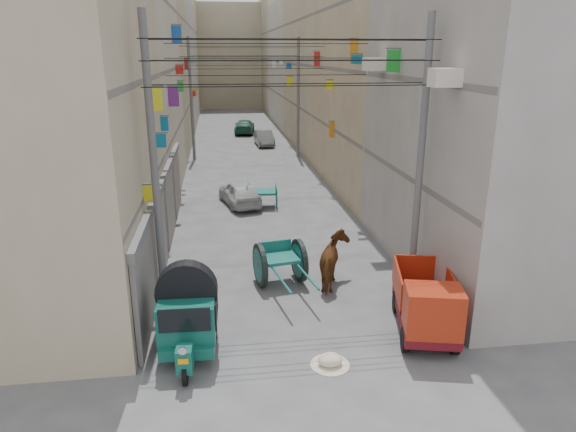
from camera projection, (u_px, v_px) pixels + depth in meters
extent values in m
cube|color=#655F5A|center=(146.00, 185.00, 15.37)|extent=(0.25, 9.80, 0.18)
cube|color=#655F5A|center=(138.00, 82.00, 14.46)|extent=(0.25, 9.80, 0.18)
cube|color=#B0A997|center=(87.00, 74.00, 24.41)|extent=(8.00, 12.00, 12.00)
cube|color=#655F5A|center=(174.00, 132.00, 25.75)|extent=(0.25, 11.76, 0.18)
cube|color=#655F5A|center=(170.00, 70.00, 24.84)|extent=(0.25, 11.76, 0.18)
cube|color=#655F5A|center=(165.00, 3.00, 23.93)|extent=(0.25, 11.76, 0.18)
cube|color=tan|center=(128.00, 53.00, 36.38)|extent=(8.00, 14.00, 14.00)
cube|color=#655F5A|center=(187.00, 106.00, 38.03)|extent=(0.25, 13.72, 0.18)
cube|color=#655F5A|center=(185.00, 64.00, 37.12)|extent=(0.25, 13.72, 0.18)
cube|color=#655F5A|center=(182.00, 20.00, 36.21)|extent=(0.25, 13.72, 0.18)
cube|color=#A09995|center=(152.00, 65.00, 49.93)|extent=(8.00, 14.00, 11.80)
cube|color=#655F5A|center=(194.00, 93.00, 51.25)|extent=(0.25, 13.72, 0.18)
cube|color=#655F5A|center=(193.00, 61.00, 50.34)|extent=(0.25, 13.72, 0.18)
cube|color=#655F5A|center=(191.00, 29.00, 49.42)|extent=(0.25, 13.72, 0.18)
cube|color=tan|center=(164.00, 55.00, 61.94)|extent=(8.00, 12.00, 13.50)
cube|color=#655F5A|center=(198.00, 85.00, 63.52)|extent=(0.25, 11.76, 0.18)
cube|color=#655F5A|center=(197.00, 60.00, 62.61)|extent=(0.25, 11.76, 0.18)
cube|color=#655F5A|center=(196.00, 34.00, 61.70)|extent=(0.25, 11.76, 0.18)
cube|color=#A09995|center=(537.00, 69.00, 15.93)|extent=(8.00, 10.00, 13.00)
cube|color=#655F5A|center=(410.00, 176.00, 16.43)|extent=(0.25, 9.80, 0.18)
cube|color=#655F5A|center=(417.00, 80.00, 15.52)|extent=(0.25, 9.80, 0.18)
cube|color=tan|center=(409.00, 73.00, 26.46)|extent=(8.00, 12.00, 12.00)
cube|color=#655F5A|center=(334.00, 129.00, 26.82)|extent=(0.25, 11.76, 0.18)
cube|color=#655F5A|center=(336.00, 69.00, 25.90)|extent=(0.25, 11.76, 0.18)
cube|color=#655F5A|center=(338.00, 5.00, 24.99)|extent=(0.25, 11.76, 0.18)
cube|color=tan|center=(348.00, 53.00, 38.43)|extent=(8.00, 14.00, 14.00)
cube|color=#655F5A|center=(297.00, 105.00, 39.09)|extent=(0.25, 13.72, 0.18)
cube|color=#655F5A|center=(297.00, 64.00, 38.18)|extent=(0.25, 13.72, 0.18)
cube|color=#655F5A|center=(297.00, 21.00, 37.27)|extent=(0.25, 13.72, 0.18)
cube|color=#B0A997|center=(314.00, 64.00, 51.99)|extent=(8.00, 14.00, 11.80)
cube|color=#655F5A|center=(276.00, 92.00, 52.31)|extent=(0.25, 13.72, 0.18)
cube|color=#655F5A|center=(276.00, 61.00, 51.40)|extent=(0.25, 13.72, 0.18)
cube|color=#655F5A|center=(276.00, 29.00, 50.49)|extent=(0.25, 13.72, 0.18)
cube|color=tan|center=(295.00, 55.00, 64.00)|extent=(8.00, 12.00, 13.50)
cube|color=#655F5A|center=(264.00, 84.00, 64.58)|extent=(0.25, 11.76, 0.18)
cube|color=#655F5A|center=(264.00, 60.00, 63.67)|extent=(0.25, 11.76, 0.18)
cube|color=#655F5A|center=(264.00, 34.00, 62.76)|extent=(0.25, 11.76, 0.18)
cube|color=tan|center=(229.00, 57.00, 69.66)|extent=(22.00, 10.00, 13.00)
cube|color=#4D4D52|center=(145.00, 289.00, 12.95)|extent=(0.12, 3.00, 2.60)
cube|color=#57585A|center=(141.00, 234.00, 12.51)|extent=(0.18, 3.20, 0.25)
cube|color=#4D4D52|center=(160.00, 238.00, 16.44)|extent=(0.12, 3.00, 2.60)
cube|color=#57585A|center=(157.00, 195.00, 16.01)|extent=(0.18, 3.20, 0.25)
cube|color=#4D4D52|center=(169.00, 206.00, 19.94)|extent=(0.12, 3.00, 2.60)
cube|color=#57585A|center=(167.00, 169.00, 19.50)|extent=(0.18, 3.20, 0.25)
cube|color=#4D4D52|center=(176.00, 183.00, 23.52)|extent=(0.12, 3.00, 2.60)
cube|color=#57585A|center=(175.00, 151.00, 23.09)|extent=(0.18, 3.20, 0.25)
cube|color=#174EA3|center=(289.00, 66.00, 40.36)|extent=(0.38, 0.08, 0.41)
cube|color=orange|center=(195.00, 91.00, 47.00)|extent=(0.27, 0.08, 0.71)
cube|color=yellow|center=(152.00, 193.00, 13.88)|extent=(0.44, 0.08, 0.42)
cube|color=#692179|center=(174.00, 97.00, 22.18)|extent=(0.45, 0.08, 0.84)
cube|color=silver|center=(274.00, 64.00, 50.38)|extent=(0.41, 0.08, 0.59)
cube|color=#0D658F|center=(160.00, 141.00, 16.76)|extent=(0.38, 0.08, 0.44)
cube|color=yellow|center=(290.00, 81.00, 40.00)|extent=(0.43, 0.08, 0.72)
cube|color=silver|center=(281.00, 62.00, 45.32)|extent=(0.28, 0.08, 0.44)
cube|color=#174EA3|center=(177.00, 34.00, 25.34)|extent=(0.48, 0.08, 0.84)
cube|color=#AE1F17|center=(194.00, 94.00, 43.65)|extent=(0.31, 0.08, 0.44)
cube|color=yellow|center=(330.00, 85.00, 26.13)|extent=(0.35, 0.08, 0.45)
cube|color=#AE1F17|center=(317.00, 59.00, 29.18)|extent=(0.34, 0.08, 0.79)
cube|color=#0D658F|center=(164.00, 124.00, 18.80)|extent=(0.28, 0.08, 0.52)
cube|color=#AE1F17|center=(187.00, 64.00, 34.88)|extent=(0.28, 0.08, 0.74)
cube|color=orange|center=(332.00, 130.00, 26.31)|extent=(0.26, 0.08, 0.80)
cube|color=orange|center=(394.00, 62.00, 16.63)|extent=(0.34, 0.08, 0.55)
cube|color=yellow|center=(154.00, 99.00, 15.19)|extent=(0.47, 0.08, 0.67)
cube|color=#AE1F17|center=(179.00, 70.00, 26.94)|extent=(0.40, 0.08, 0.47)
cube|color=green|center=(180.00, 87.00, 27.69)|extent=(0.32, 0.08, 0.55)
cube|color=#0D658F|center=(357.00, 59.00, 20.73)|extent=(0.47, 0.08, 0.35)
cube|color=orange|center=(354.00, 51.00, 21.43)|extent=(0.32, 0.08, 0.89)
cube|color=green|center=(393.00, 61.00, 16.53)|extent=(0.44, 0.08, 0.69)
cube|color=silver|center=(140.00, 211.00, 13.55)|extent=(0.10, 3.20, 0.80)
cube|color=yellow|center=(169.00, 150.00, 22.05)|extent=(0.10, 3.20, 0.80)
cube|color=#0D658F|center=(184.00, 117.00, 33.38)|extent=(0.10, 3.20, 0.80)
cube|color=yellow|center=(192.00, 101.00, 44.71)|extent=(0.10, 3.20, 0.80)
cube|color=#AE1F17|center=(433.00, 199.00, 14.59)|extent=(0.10, 3.20, 0.80)
cube|color=green|center=(353.00, 146.00, 23.09)|extent=(0.10, 3.20, 0.80)
cube|color=#0D658F|center=(307.00, 115.00, 34.42)|extent=(0.10, 3.20, 0.80)
cube|color=#0D658F|center=(284.00, 100.00, 45.75)|extent=(0.10, 3.20, 0.80)
cube|color=silver|center=(445.00, 78.00, 12.57)|extent=(0.70, 0.55, 0.45)
cube|color=silver|center=(374.00, 64.00, 18.17)|extent=(0.70, 0.55, 0.45)
cylinder|color=#57585A|center=(155.00, 173.00, 13.31)|extent=(0.20, 0.20, 8.00)
cylinder|color=#57585A|center=(420.00, 165.00, 14.23)|extent=(0.20, 0.20, 8.00)
cylinder|color=#57585A|center=(191.00, 100.00, 34.08)|extent=(0.20, 0.20, 8.00)
cylinder|color=#57585A|center=(298.00, 99.00, 35.00)|extent=(0.20, 0.20, 8.00)
cylinder|color=black|center=(295.00, 86.00, 12.63)|extent=(7.40, 0.02, 0.02)
cylinder|color=black|center=(295.00, 61.00, 12.45)|extent=(7.40, 0.02, 0.02)
cylinder|color=black|center=(295.00, 39.00, 12.30)|extent=(7.40, 0.02, 0.02)
cylinder|color=black|center=(289.00, 84.00, 13.57)|extent=(7.40, 0.02, 0.02)
cylinder|color=black|center=(289.00, 60.00, 13.39)|extent=(7.40, 0.02, 0.02)
cylinder|color=black|center=(289.00, 40.00, 13.24)|extent=(7.40, 0.02, 0.02)
cylinder|color=black|center=(269.00, 75.00, 18.77)|extent=(7.40, 0.02, 0.02)
cylinder|color=black|center=(269.00, 58.00, 18.58)|extent=(7.40, 0.02, 0.02)
cylinder|color=black|center=(268.00, 44.00, 18.43)|extent=(7.40, 0.02, 0.02)
cylinder|color=black|center=(253.00, 69.00, 26.32)|extent=(7.40, 0.02, 0.02)
cylinder|color=black|center=(253.00, 57.00, 26.14)|extent=(7.40, 0.02, 0.02)
cylinder|color=black|center=(253.00, 46.00, 25.98)|extent=(7.40, 0.02, 0.02)
cylinder|color=black|center=(245.00, 65.00, 33.87)|extent=(7.40, 0.02, 0.02)
cylinder|color=black|center=(244.00, 56.00, 33.69)|extent=(7.40, 0.02, 0.02)
cylinder|color=black|center=(244.00, 48.00, 33.54)|extent=(7.40, 0.02, 0.02)
cylinder|color=black|center=(185.00, 373.00, 11.24)|extent=(0.14, 0.57, 0.56)
cylinder|color=black|center=(170.00, 330.00, 13.00)|extent=(0.14, 0.57, 0.56)
cylinder|color=black|center=(214.00, 327.00, 13.11)|extent=(0.14, 0.57, 0.56)
cube|color=#0D4D42|center=(190.00, 334.00, 12.42)|extent=(1.33, 1.96, 0.28)
cube|color=#0D4D42|center=(185.00, 359.00, 11.19)|extent=(0.37, 0.47, 0.55)
cylinder|color=silver|center=(182.00, 351.00, 10.87)|extent=(0.18, 0.06, 0.18)
cube|color=#D89A0C|center=(183.00, 362.00, 10.92)|extent=(0.22, 0.04, 0.12)
cube|color=#0D4D42|center=(188.00, 312.00, 12.30)|extent=(1.37, 1.76, 0.96)
cube|color=black|center=(184.00, 320.00, 11.39)|extent=(1.16, 0.10, 0.55)
cube|color=black|center=(160.00, 309.00, 12.20)|extent=(0.08, 1.21, 0.65)
cube|color=black|center=(216.00, 307.00, 12.33)|extent=(0.08, 1.21, 0.65)
cube|color=silver|center=(186.00, 351.00, 11.59)|extent=(1.26, 0.10, 0.06)
cylinder|color=black|center=(260.00, 265.00, 15.92)|extent=(0.39, 1.39, 1.38)
cylinder|color=#145953|center=(260.00, 265.00, 15.92)|extent=(0.35, 1.09, 1.08)
cylinder|color=#57585A|center=(260.00, 265.00, 15.92)|extent=(0.25, 0.21, 0.18)
cylinder|color=black|center=(299.00, 260.00, 16.29)|extent=(0.39, 1.39, 1.38)
cylinder|color=#145953|center=(299.00, 260.00, 16.29)|extent=(0.35, 1.09, 1.08)
cylinder|color=#57585A|center=(299.00, 260.00, 16.29)|extent=(0.25, 0.21, 0.18)
cylinder|color=#57585A|center=(280.00, 263.00, 16.10)|extent=(1.33, 0.31, 0.08)
cube|color=#145953|center=(280.00, 257.00, 16.05)|extent=(1.21, 1.25, 0.10)
cube|color=#145953|center=(275.00, 246.00, 16.43)|extent=(1.03, 0.26, 0.35)
cylinder|color=#145953|center=(279.00, 277.00, 14.84)|extent=(0.47, 2.25, 0.07)
cylinder|color=#145953|center=(305.00, 274.00, 15.07)|extent=(0.47, 2.25, 0.07)
cylinder|color=black|center=(405.00, 340.00, 12.51)|extent=(0.30, 0.62, 0.60)
cylinder|color=black|center=(396.00, 302.00, 14.42)|extent=(0.30, 0.62, 0.60)
cylinder|color=black|center=(455.00, 342.00, 12.41)|extent=(0.30, 0.62, 0.60)
cylinder|color=black|center=(439.00, 304.00, 14.32)|extent=(0.30, 0.62, 0.60)
cube|color=#530B13|center=(424.00, 313.00, 13.35)|extent=(1.98, 3.24, 0.32)
cube|color=maroon|center=(433.00, 311.00, 12.16)|extent=(1.51, 1.24, 1.14)
cube|color=black|center=(437.00, 316.00, 11.73)|extent=(1.17, 0.32, 0.50)
cube|color=#530B13|center=(422.00, 296.00, 13.76)|extent=(1.79, 2.27, 0.11)
cube|color=maroon|center=(397.00, 282.00, 13.70)|extent=(0.51, 1.97, 0.78)
cube|color=maroon|center=(448.00, 284.00, 13.58)|extent=(0.51, 1.97, 0.78)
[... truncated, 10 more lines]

